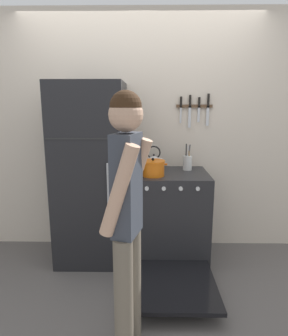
{
  "coord_description": "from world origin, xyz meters",
  "views": [
    {
      "loc": [
        0.09,
        -3.24,
        1.6
      ],
      "look_at": [
        0.04,
        -0.47,
        1.0
      ],
      "focal_mm": 32.0,
      "sensor_mm": 36.0,
      "label": 1
    }
  ],
  "objects_px": {
    "refrigerator": "(91,174)",
    "tea_kettle": "(154,162)",
    "stove_range": "(169,218)",
    "person": "(127,213)",
    "dutch_oven_pot": "(153,168)",
    "utensil_jar": "(188,162)"
  },
  "relations": [
    {
      "from": "dutch_oven_pot",
      "to": "stove_range",
      "type": "bearing_deg",
      "value": 27.24
    },
    {
      "from": "refrigerator",
      "to": "person",
      "type": "distance_m",
      "value": 1.3
    },
    {
      "from": "refrigerator",
      "to": "utensil_jar",
      "type": "xyz_separation_m",
      "value": [
        0.98,
        0.13,
        0.1
      ]
    },
    {
      "from": "refrigerator",
      "to": "tea_kettle",
      "type": "height_order",
      "value": "refrigerator"
    },
    {
      "from": "dutch_oven_pot",
      "to": "utensil_jar",
      "type": "relative_size",
      "value": 1.0
    },
    {
      "from": "stove_range",
      "to": "refrigerator",
      "type": "bearing_deg",
      "value": 177.1
    },
    {
      "from": "refrigerator",
      "to": "dutch_oven_pot",
      "type": "distance_m",
      "value": 0.64
    },
    {
      "from": "refrigerator",
      "to": "dutch_oven_pot",
      "type": "bearing_deg",
      "value": -11.71
    },
    {
      "from": "dutch_oven_pot",
      "to": "utensil_jar",
      "type": "distance_m",
      "value": 0.45
    },
    {
      "from": "stove_range",
      "to": "person",
      "type": "bearing_deg",
      "value": -106.12
    },
    {
      "from": "dutch_oven_pot",
      "to": "utensil_jar",
      "type": "height_order",
      "value": "utensil_jar"
    },
    {
      "from": "person",
      "to": "refrigerator",
      "type": "bearing_deg",
      "value": 35.83
    },
    {
      "from": "dutch_oven_pot",
      "to": "utensil_jar",
      "type": "xyz_separation_m",
      "value": [
        0.36,
        0.26,
        0.0
      ]
    },
    {
      "from": "stove_range",
      "to": "tea_kettle",
      "type": "distance_m",
      "value": 0.59
    },
    {
      "from": "utensil_jar",
      "to": "dutch_oven_pot",
      "type": "bearing_deg",
      "value": -144.24
    },
    {
      "from": "tea_kettle",
      "to": "person",
      "type": "height_order",
      "value": "person"
    },
    {
      "from": "refrigerator",
      "to": "person",
      "type": "relative_size",
      "value": 1.08
    },
    {
      "from": "dutch_oven_pot",
      "to": "tea_kettle",
      "type": "height_order",
      "value": "tea_kettle"
    },
    {
      "from": "refrigerator",
      "to": "utensil_jar",
      "type": "bearing_deg",
      "value": 7.7
    },
    {
      "from": "refrigerator",
      "to": "utensil_jar",
      "type": "relative_size",
      "value": 6.59
    },
    {
      "from": "stove_range",
      "to": "dutch_oven_pot",
      "type": "bearing_deg",
      "value": -152.76
    },
    {
      "from": "utensil_jar",
      "to": "refrigerator",
      "type": "bearing_deg",
      "value": -172.3
    }
  ]
}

